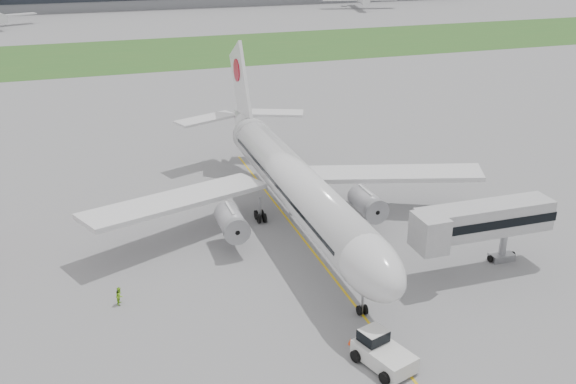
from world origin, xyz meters
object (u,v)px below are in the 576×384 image
object	(u,v)px
pushback_tug	(381,351)
ground_crew_near	(361,346)
jet_bridge	(477,222)
airliner	(292,179)

from	to	relation	value
pushback_tug	ground_crew_near	world-z (taller)	pushback_tug
pushback_tug	jet_bridge	xyz separation A→B (m)	(15.56, 10.94, 4.11)
jet_bridge	ground_crew_near	world-z (taller)	jet_bridge
jet_bridge	ground_crew_near	distance (m)	19.66
ground_crew_near	pushback_tug	bearing A→B (deg)	121.36
jet_bridge	ground_crew_near	size ratio (longest dim) A/B	8.84
airliner	jet_bridge	distance (m)	21.13
pushback_tug	ground_crew_near	bearing A→B (deg)	109.11
airliner	pushback_tug	xyz separation A→B (m)	(-1.50, -26.70, -4.49)
airliner	ground_crew_near	xyz separation A→B (m)	(-2.59, -25.24, -4.79)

